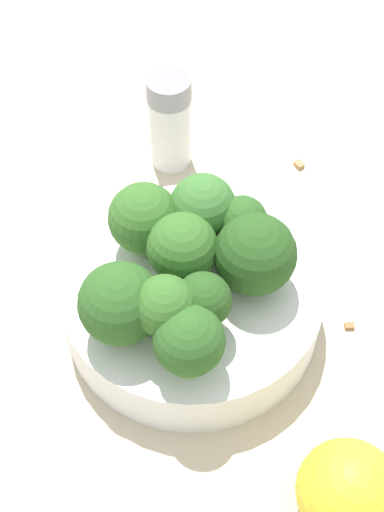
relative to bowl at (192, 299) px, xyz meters
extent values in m
plane|color=beige|center=(0.00, 0.00, -0.02)|extent=(3.00, 3.00, 0.00)
cylinder|color=white|center=(0.00, 0.00, 0.00)|extent=(0.17, 0.17, 0.04)
cylinder|color=#84AD66|center=(0.01, 0.00, 0.03)|extent=(0.02, 0.02, 0.02)
sphere|color=#386B28|center=(0.01, 0.00, 0.05)|extent=(0.04, 0.04, 0.04)
cylinder|color=#84AD66|center=(0.01, -0.03, 0.03)|extent=(0.02, 0.02, 0.03)
sphere|color=#3D7533|center=(0.01, -0.03, 0.05)|extent=(0.04, 0.04, 0.04)
cylinder|color=#7A9E5B|center=(-0.03, -0.02, 0.03)|extent=(0.02, 0.02, 0.02)
sphere|color=#28511E|center=(-0.03, -0.02, 0.05)|extent=(0.05, 0.05, 0.05)
cylinder|color=#8EB770|center=(-0.01, 0.04, 0.03)|extent=(0.02, 0.02, 0.03)
sphere|color=#386B28|center=(-0.01, 0.04, 0.06)|extent=(0.04, 0.04, 0.04)
cylinder|color=#7A9E5B|center=(-0.02, 0.02, 0.03)|extent=(0.02, 0.02, 0.02)
sphere|color=#28511E|center=(-0.02, 0.02, 0.05)|extent=(0.03, 0.03, 0.03)
cylinder|color=#8EB770|center=(-0.03, 0.05, 0.03)|extent=(0.02, 0.02, 0.02)
sphere|color=#2D5B23|center=(-0.03, 0.05, 0.05)|extent=(0.04, 0.04, 0.04)
cylinder|color=#84AD66|center=(0.04, -0.01, 0.03)|extent=(0.02, 0.02, 0.02)
sphere|color=#386B28|center=(0.04, -0.01, 0.05)|extent=(0.05, 0.05, 0.05)
cylinder|color=#7A9E5B|center=(0.01, 0.05, 0.03)|extent=(0.03, 0.03, 0.02)
sphere|color=#2D5B23|center=(0.01, 0.05, 0.05)|extent=(0.05, 0.05, 0.05)
cylinder|color=#7A9E5B|center=(-0.01, -0.04, 0.03)|extent=(0.02, 0.02, 0.02)
sphere|color=#2D5B23|center=(-0.01, -0.04, 0.05)|extent=(0.03, 0.03, 0.03)
cylinder|color=silver|center=(0.10, -0.11, 0.01)|extent=(0.03, 0.03, 0.06)
cylinder|color=gray|center=(0.10, -0.11, 0.05)|extent=(0.03, 0.03, 0.02)
sphere|color=yellow|center=(-0.14, 0.06, 0.01)|extent=(0.06, 0.06, 0.06)
cube|color=olive|center=(-0.09, -0.05, -0.02)|extent=(0.01, 0.01, 0.01)
cube|color=#AD7F4C|center=(0.01, -0.16, -0.02)|extent=(0.01, 0.01, 0.01)
cube|color=olive|center=(0.10, -0.05, -0.02)|extent=(0.01, 0.01, 0.01)
cube|color=#AD7F4C|center=(0.09, -0.06, -0.02)|extent=(0.01, 0.01, 0.01)
camera|label=1|loc=(-0.15, 0.21, 0.39)|focal=50.00mm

